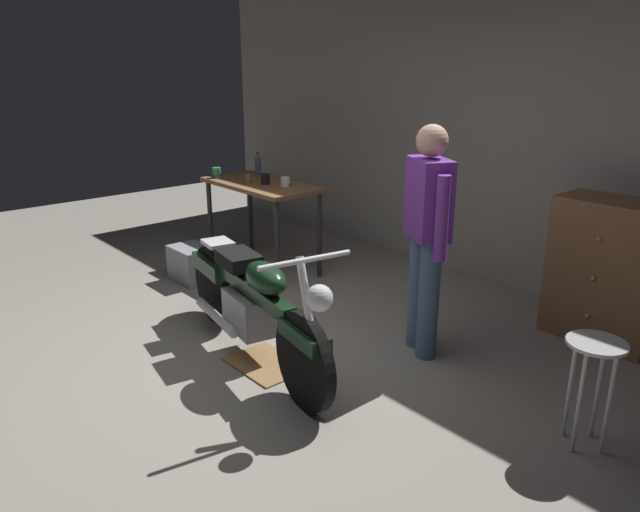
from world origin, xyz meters
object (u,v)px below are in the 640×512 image
object	(u,v)px
bottle	(258,166)
mug_black_matte	(265,179)
motorcycle	(252,301)
storage_bin	(192,264)
person_standing	(427,232)
mug_green_speckled	(217,173)
mug_brown_stoneware	(248,178)
mug_white_ceramic	(285,181)
shop_stool	(594,365)
wooden_dresser	(607,271)

from	to	relation	value
bottle	mug_black_matte	bearing A→B (deg)	-27.59
motorcycle	storage_bin	world-z (taller)	motorcycle
motorcycle	bottle	world-z (taller)	bottle
person_standing	bottle	size ratio (longest dim) A/B	6.93
mug_green_speckled	mug_black_matte	bearing A→B (deg)	15.68
person_standing	bottle	world-z (taller)	person_standing
person_standing	mug_green_speckled	xyz separation A→B (m)	(-2.82, 0.03, 0.03)
mug_brown_stoneware	mug_black_matte	bearing A→B (deg)	24.08
mug_black_matte	mug_white_ceramic	size ratio (longest dim) A/B	1.01
person_standing	mug_white_ceramic	bearing A→B (deg)	20.23
mug_green_speckled	mug_brown_stoneware	bearing A→B (deg)	12.06
motorcycle	bottle	distance (m)	2.50
mug_black_matte	mug_white_ceramic	world-z (taller)	mug_black_matte
mug_brown_stoneware	bottle	distance (m)	0.43
shop_stool	mug_brown_stoneware	distance (m)	3.78
motorcycle	shop_stool	xyz separation A→B (m)	(2.07, 0.81, 0.05)
shop_stool	bottle	distance (m)	4.11
storage_bin	mug_black_matte	size ratio (longest dim) A/B	3.63
motorcycle	wooden_dresser	bearing A→B (deg)	66.87
mug_black_matte	mug_brown_stoneware	size ratio (longest dim) A/B	1.20
wooden_dresser	mug_brown_stoneware	xyz separation A→B (m)	(-3.16, -1.09, 0.39)
bottle	shop_stool	bearing A→B (deg)	-9.24
mug_white_ceramic	motorcycle	bearing A→B (deg)	-45.54
mug_green_speckled	motorcycle	bearing A→B (deg)	-26.50
mug_white_ceramic	bottle	size ratio (longest dim) A/B	0.50
shop_stool	bottle	xyz separation A→B (m)	(-4.03, 0.66, 0.50)
mug_black_matte	bottle	xyz separation A→B (m)	(-0.46, 0.24, 0.04)
storage_bin	mug_brown_stoneware	distance (m)	1.02
wooden_dresser	mug_green_speckled	size ratio (longest dim) A/B	8.81
mug_black_matte	mug_white_ceramic	xyz separation A→B (m)	(0.20, 0.10, -0.01)
motorcycle	storage_bin	xyz separation A→B (m)	(-1.74, 0.49, -0.28)
mug_green_speckled	mug_white_ceramic	distance (m)	0.86
storage_bin	mug_black_matte	world-z (taller)	mug_black_matte
person_standing	shop_stool	distance (m)	1.44
mug_green_speckled	mug_brown_stoneware	distance (m)	0.45
shop_stool	mug_brown_stoneware	world-z (taller)	mug_brown_stoneware
shop_stool	mug_white_ceramic	world-z (taller)	mug_white_ceramic
motorcycle	bottle	bearing A→B (deg)	153.57
person_standing	wooden_dresser	world-z (taller)	person_standing
wooden_dresser	mug_green_speckled	xyz separation A→B (m)	(-3.59, -1.19, 0.40)
shop_stool	mug_green_speckled	size ratio (longest dim) A/B	5.12
person_standing	mug_green_speckled	size ratio (longest dim) A/B	13.37
motorcycle	mug_brown_stoneware	bearing A→B (deg)	156.00
mug_white_ceramic	bottle	distance (m)	0.67
mug_brown_stoneware	person_standing	bearing A→B (deg)	-3.06
person_standing	bottle	bearing A→B (deg)	19.27
storage_bin	mug_brown_stoneware	size ratio (longest dim) A/B	4.34
storage_bin	mug_white_ceramic	bearing A→B (deg)	61.73
mug_brown_stoneware	shop_stool	bearing A→B (deg)	-5.12
storage_bin	bottle	size ratio (longest dim) A/B	1.83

